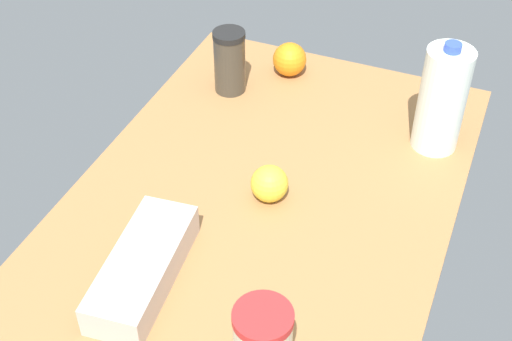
% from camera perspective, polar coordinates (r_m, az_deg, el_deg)
% --- Properties ---
extents(countertop, '(1.20, 0.76, 0.03)m').
position_cam_1_polar(countertop, '(1.45, 0.00, -3.43)').
color(countertop, '#9E6E40').
rests_on(countertop, ground).
extents(shaker_bottle, '(0.08, 0.08, 0.16)m').
position_cam_1_polar(shaker_bottle, '(1.73, -2.13, 8.72)').
color(shaker_bottle, '#3E382D').
rests_on(shaker_bottle, countertop).
extents(milk_jug, '(0.10, 0.10, 0.26)m').
position_cam_1_polar(milk_jug, '(1.57, 14.66, 5.52)').
color(milk_jug, white).
rests_on(milk_jug, countertop).
extents(egg_carton, '(0.30, 0.14, 0.06)m').
position_cam_1_polar(egg_carton, '(1.30, -9.02, -7.66)').
color(egg_carton, beige).
rests_on(egg_carton, countertop).
extents(lemon_loose, '(0.08, 0.08, 0.08)m').
position_cam_1_polar(lemon_loose, '(1.44, 1.08, -1.05)').
color(lemon_loose, yellow).
rests_on(lemon_loose, countertop).
extents(orange_by_jug, '(0.08, 0.08, 0.08)m').
position_cam_1_polar(orange_by_jug, '(1.81, 2.70, 8.87)').
color(orange_by_jug, orange).
rests_on(orange_by_jug, countertop).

